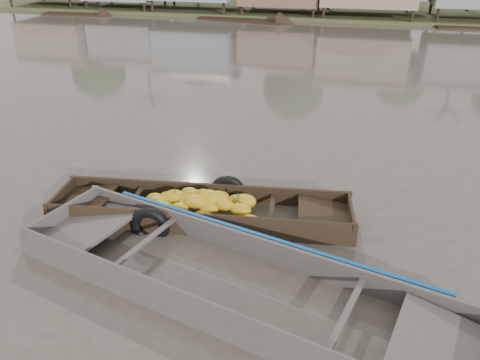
# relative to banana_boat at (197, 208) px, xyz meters

# --- Properties ---
(ground) EXTENTS (120.00, 120.00, 0.00)m
(ground) POSITION_rel_banana_boat_xyz_m (0.93, -0.62, -0.20)
(ground) COLOR #4A4238
(ground) RESTS_ON ground
(banana_boat) EXTENTS (6.57, 2.28, 0.90)m
(banana_boat) POSITION_rel_banana_boat_xyz_m (0.00, 0.00, 0.00)
(banana_boat) COLOR black
(banana_boat) RESTS_ON ground
(viewer_boat) EXTENTS (8.52, 4.25, 0.66)m
(viewer_boat) POSITION_rel_banana_boat_xyz_m (1.40, -2.11, -0.13)
(viewer_boat) COLOR #403A36
(viewer_boat) RESTS_ON ground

